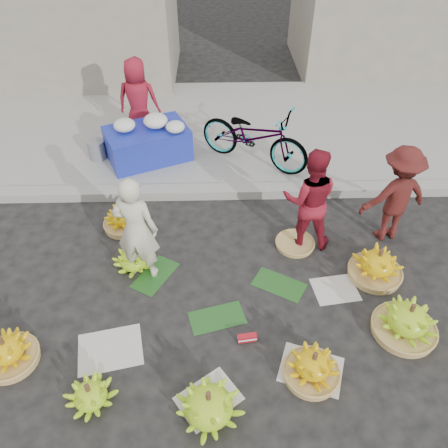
{
  "coord_description": "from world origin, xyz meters",
  "views": [
    {
      "loc": [
        -0.1,
        -3.37,
        4.26
      ],
      "look_at": [
        0.0,
        0.7,
        0.7
      ],
      "focal_mm": 35.0,
      "sensor_mm": 36.0,
      "label": 1
    }
  ],
  "objects_px": {
    "banana_bunch_4": "(407,320)",
    "flower_table": "(148,141)",
    "bicycle": "(254,136)",
    "banana_bunch_0": "(7,351)",
    "vendor_cream": "(136,230)"
  },
  "relations": [
    {
      "from": "banana_bunch_4",
      "to": "flower_table",
      "type": "bearing_deg",
      "value": 132.19
    },
    {
      "from": "flower_table",
      "to": "bicycle",
      "type": "bearing_deg",
      "value": -29.57
    },
    {
      "from": "flower_table",
      "to": "bicycle",
      "type": "height_order",
      "value": "bicycle"
    },
    {
      "from": "banana_bunch_0",
      "to": "vendor_cream",
      "type": "height_order",
      "value": "vendor_cream"
    },
    {
      "from": "vendor_cream",
      "to": "banana_bunch_0",
      "type": "bearing_deg",
      "value": 54.49
    },
    {
      "from": "banana_bunch_0",
      "to": "vendor_cream",
      "type": "xyz_separation_m",
      "value": [
        1.29,
        1.28,
        0.57
      ]
    },
    {
      "from": "banana_bunch_4",
      "to": "flower_table",
      "type": "xyz_separation_m",
      "value": [
        -3.27,
        3.61,
        0.23
      ]
    },
    {
      "from": "banana_bunch_4",
      "to": "vendor_cream",
      "type": "xyz_separation_m",
      "value": [
        -3.1,
        1.01,
        0.53
      ]
    },
    {
      "from": "banana_bunch_0",
      "to": "bicycle",
      "type": "distance_m",
      "value": 4.71
    },
    {
      "from": "banana_bunch_4",
      "to": "bicycle",
      "type": "distance_m",
      "value": 3.75
    },
    {
      "from": "vendor_cream",
      "to": "bicycle",
      "type": "distance_m",
      "value": 2.89
    },
    {
      "from": "bicycle",
      "to": "vendor_cream",
      "type": "bearing_deg",
      "value": 177.29
    },
    {
      "from": "flower_table",
      "to": "vendor_cream",
      "type": "bearing_deg",
      "value": -109.67
    },
    {
      "from": "vendor_cream",
      "to": "bicycle",
      "type": "height_order",
      "value": "vendor_cream"
    },
    {
      "from": "banana_bunch_4",
      "to": "flower_table",
      "type": "height_order",
      "value": "flower_table"
    }
  ]
}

